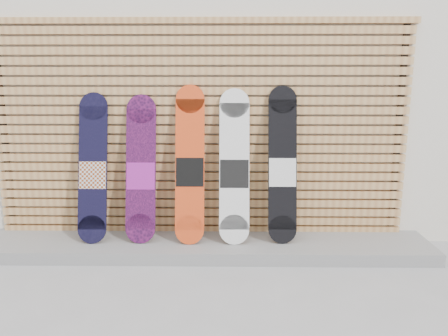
{
  "coord_description": "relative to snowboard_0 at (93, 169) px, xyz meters",
  "views": [
    {
      "loc": [
        0.16,
        -3.45,
        1.73
      ],
      "look_at": [
        0.1,
        0.75,
        0.85
      ],
      "focal_mm": 35.0,
      "sensor_mm": 36.0,
      "label": 1
    }
  ],
  "objects": [
    {
      "name": "slat_wall",
      "position": [
        1.05,
        0.22,
        0.37
      ],
      "size": [
        4.26,
        0.08,
        2.29
      ],
      "color": "#B37F4A",
      "rests_on": "ground"
    },
    {
      "name": "snowboard_4",
      "position": [
        1.88,
        0.01,
        0.03
      ],
      "size": [
        0.28,
        0.35,
        1.53
      ],
      "color": "black",
      "rests_on": "concrete_step"
    },
    {
      "name": "snowboard_2",
      "position": [
        0.96,
        -0.0,
        0.04
      ],
      "size": [
        0.29,
        0.38,
        1.54
      ],
      "color": "red",
      "rests_on": "concrete_step"
    },
    {
      "name": "snowboard_0",
      "position": [
        0.0,
        0.0,
        0.0
      ],
      "size": [
        0.28,
        0.38,
        1.46
      ],
      "color": "black",
      "rests_on": "concrete_step"
    },
    {
      "name": "snowboard_1",
      "position": [
        0.48,
        0.01,
        -0.01
      ],
      "size": [
        0.29,
        0.36,
        1.44
      ],
      "color": "black",
      "rests_on": "concrete_step"
    },
    {
      "name": "ground",
      "position": [
        1.2,
        -0.75,
        -0.84
      ],
      "size": [
        80.0,
        80.0,
        0.0
      ],
      "primitive_type": "plane",
      "color": "gray",
      "rests_on": "ground"
    },
    {
      "name": "building",
      "position": [
        1.7,
        2.75,
        0.96
      ],
      "size": [
        12.0,
        5.0,
        3.6
      ],
      "primitive_type": "cube",
      "color": "beige",
      "rests_on": "ground"
    },
    {
      "name": "concrete_step",
      "position": [
        1.05,
        -0.07,
        -0.78
      ],
      "size": [
        4.6,
        0.7,
        0.12
      ],
      "primitive_type": "cube",
      "color": "slate",
      "rests_on": "ground"
    },
    {
      "name": "snowboard_3",
      "position": [
        1.4,
        -0.0,
        0.02
      ],
      "size": [
        0.3,
        0.38,
        1.5
      ],
      "color": "silver",
      "rests_on": "concrete_step"
    }
  ]
}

